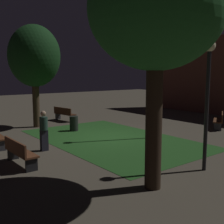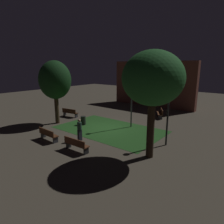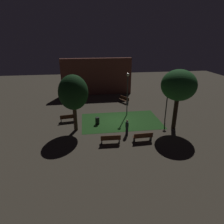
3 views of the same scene
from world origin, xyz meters
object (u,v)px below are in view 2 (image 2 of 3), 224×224
(lamp_post_near_wall, at_px, (168,105))
(lamp_post_path_center, at_px, (132,88))
(bench_lawn_edge, at_px, (76,144))
(tree_back_right, at_px, (153,79))
(bench_back_row, at_px, (48,134))
(pedestrian, at_px, (80,129))
(trash_bin, at_px, (83,121))
(bench_front_right, at_px, (160,113))
(tree_near_wall, at_px, (55,80))
(bench_front_left, at_px, (70,112))

(lamp_post_near_wall, height_order, lamp_post_path_center, lamp_post_path_center)
(bench_lawn_edge, xyz_separation_m, tree_back_right, (4.00, 2.20, 4.10))
(bench_back_row, relative_size, bench_lawn_edge, 1.00)
(bench_back_row, relative_size, pedestrian, 1.13)
(bench_lawn_edge, height_order, trash_bin, bench_lawn_edge)
(bench_lawn_edge, bearing_deg, bench_back_row, 180.00)
(trash_bin, bearing_deg, bench_front_right, 57.45)
(bench_lawn_edge, relative_size, pedestrian, 1.13)
(lamp_post_path_center, xyz_separation_m, pedestrian, (-1.09, -5.07, -2.59))
(bench_lawn_edge, bearing_deg, trash_bin, 132.01)
(bench_front_right, distance_m, tree_near_wall, 10.96)
(lamp_post_near_wall, height_order, pedestrian, lamp_post_near_wall)
(bench_front_right, xyz_separation_m, pedestrian, (-1.68, -9.74, 0.37))
(bench_lawn_edge, bearing_deg, tree_near_wall, 152.74)
(bench_back_row, relative_size, bench_front_right, 1.01)
(bench_front_right, relative_size, lamp_post_near_wall, 0.44)
(lamp_post_path_center, bearing_deg, tree_back_right, -46.22)
(tree_near_wall, bearing_deg, trash_bin, 26.03)
(trash_bin, xyz_separation_m, pedestrian, (2.68, -2.90, 0.45))
(bench_front_left, relative_size, lamp_post_path_center, 0.36)
(bench_lawn_edge, height_order, lamp_post_near_wall, lamp_post_near_wall)
(tree_near_wall, height_order, lamp_post_near_wall, tree_near_wall)
(bench_back_row, height_order, bench_lawn_edge, same)
(bench_front_left, relative_size, tree_near_wall, 0.32)
(lamp_post_path_center, bearing_deg, lamp_post_near_wall, -25.62)
(bench_back_row, height_order, pedestrian, pedestrian)
(tree_back_right, distance_m, pedestrian, 6.45)
(bench_front_left, distance_m, lamp_post_near_wall, 11.41)
(tree_near_wall, bearing_deg, pedestrian, -19.54)
(tree_back_right, bearing_deg, trash_bin, 164.95)
(lamp_post_path_center, bearing_deg, tree_near_wall, -151.55)
(trash_bin, bearing_deg, tree_back_right, -15.05)
(bench_front_left, xyz_separation_m, trash_bin, (3.22, -1.12, -0.08))
(bench_back_row, bearing_deg, tree_near_wall, 135.01)
(lamp_post_near_wall, xyz_separation_m, lamp_post_path_center, (-4.14, 1.98, 0.64))
(tree_near_wall, relative_size, trash_bin, 7.22)
(bench_front_right, bearing_deg, trash_bin, -122.55)
(bench_front_right, relative_size, trash_bin, 2.25)
(bench_front_right, height_order, trash_bin, bench_front_right)
(lamp_post_path_center, relative_size, trash_bin, 6.46)
(tree_near_wall, distance_m, trash_bin, 4.41)
(pedestrian, bearing_deg, tree_back_right, 8.45)
(lamp_post_path_center, bearing_deg, pedestrian, -102.17)
(bench_front_right, bearing_deg, pedestrian, -99.79)
(bench_back_row, relative_size, lamp_post_near_wall, 0.45)
(lamp_post_path_center, distance_m, trash_bin, 5.31)
(tree_near_wall, bearing_deg, lamp_post_near_wall, 7.30)
(bench_front_left, height_order, lamp_post_path_center, lamp_post_path_center)
(bench_front_right, distance_m, tree_back_right, 10.47)
(bench_front_right, xyz_separation_m, lamp_post_near_wall, (3.55, -6.65, 2.32))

